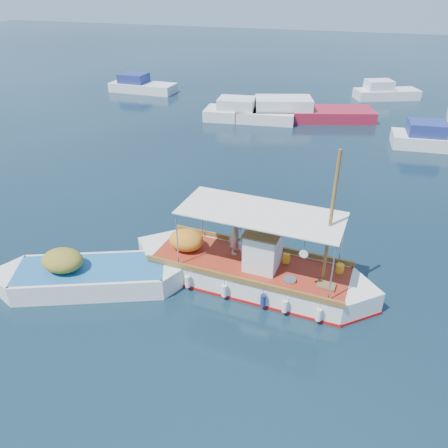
% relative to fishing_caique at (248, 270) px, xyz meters
% --- Properties ---
extents(ground, '(160.00, 160.00, 0.00)m').
position_rel_fishing_caique_xyz_m(ground, '(0.24, 0.62, -0.49)').
color(ground, black).
rests_on(ground, ground).
extents(fishing_caique, '(9.03, 2.96, 5.52)m').
position_rel_fishing_caique_xyz_m(fishing_caique, '(0.00, 0.00, 0.00)').
color(fishing_caique, white).
rests_on(fishing_caique, ground).
extents(dinghy, '(6.48, 3.74, 1.71)m').
position_rel_fishing_caique_xyz_m(dinghy, '(-5.20, -1.95, -0.13)').
color(dinghy, white).
rests_on(dinghy, ground).
extents(bg_boat_nw, '(6.88, 3.16, 1.80)m').
position_rel_fishing_caique_xyz_m(bg_boat_nw, '(-5.33, 19.12, 0.00)').
color(bg_boat_nw, silver).
rests_on(bg_boat_nw, ground).
extents(bg_boat_n, '(10.69, 5.65, 1.80)m').
position_rel_fishing_caique_xyz_m(bg_boat_n, '(-1.64, 20.57, 0.00)').
color(bg_boat_n, maroon).
rests_on(bg_boat_n, ground).
extents(bg_boat_ne, '(5.66, 2.64, 1.80)m').
position_rel_fishing_caique_xyz_m(bg_boat_ne, '(7.53, 17.07, 0.00)').
color(bg_boat_ne, silver).
rests_on(bg_boat_ne, ground).
extents(bg_boat_far_w, '(6.07, 2.38, 1.80)m').
position_rel_fishing_caique_xyz_m(bg_boat_far_w, '(-17.06, 24.85, 0.00)').
color(bg_boat_far_w, silver).
rests_on(bg_boat_far_w, ground).
extents(bg_boat_far_n, '(5.78, 4.00, 1.80)m').
position_rel_fishing_caique_xyz_m(bg_boat_far_n, '(4.46, 29.09, 0.00)').
color(bg_boat_far_n, silver).
rests_on(bg_boat_far_n, ground).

